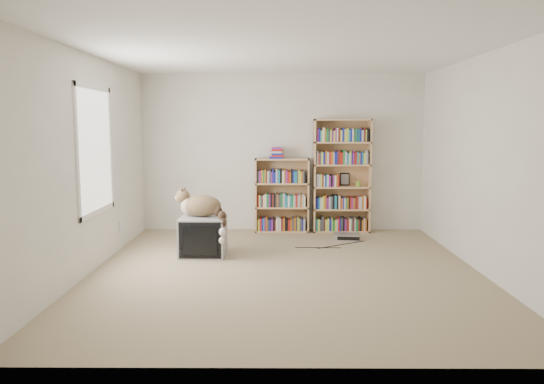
{
  "coord_description": "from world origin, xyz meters",
  "views": [
    {
      "loc": [
        -0.12,
        -6.03,
        1.69
      ],
      "look_at": [
        -0.16,
        1.0,
        0.8
      ],
      "focal_mm": 35.0,
      "sensor_mm": 36.0,
      "label": 1
    }
  ],
  "objects_px": {
    "crt_tv": "(203,236)",
    "bookcase_short": "(282,198)",
    "bookcase_tall": "(341,179)",
    "cat": "(204,209)",
    "dvd_player": "(346,237)"
  },
  "relations": [
    {
      "from": "cat",
      "to": "dvd_player",
      "type": "relative_size",
      "value": 1.98
    },
    {
      "from": "crt_tv",
      "to": "dvd_player",
      "type": "relative_size",
      "value": 1.56
    },
    {
      "from": "bookcase_tall",
      "to": "bookcase_short",
      "type": "height_order",
      "value": "bookcase_tall"
    },
    {
      "from": "bookcase_short",
      "to": "dvd_player",
      "type": "bearing_deg",
      "value": -33.62
    },
    {
      "from": "crt_tv",
      "to": "bookcase_tall",
      "type": "distance_m",
      "value": 2.64
    },
    {
      "from": "crt_tv",
      "to": "dvd_player",
      "type": "distance_m",
      "value": 2.24
    },
    {
      "from": "bookcase_tall",
      "to": "dvd_player",
      "type": "height_order",
      "value": "bookcase_tall"
    },
    {
      "from": "crt_tv",
      "to": "bookcase_short",
      "type": "xyz_separation_m",
      "value": [
        1.05,
        1.62,
        0.28
      ]
    },
    {
      "from": "dvd_player",
      "to": "bookcase_tall",
      "type": "bearing_deg",
      "value": 96.39
    },
    {
      "from": "crt_tv",
      "to": "bookcase_short",
      "type": "bearing_deg",
      "value": 57.88
    },
    {
      "from": "crt_tv",
      "to": "dvd_player",
      "type": "xyz_separation_m",
      "value": [
        2.0,
        0.98,
        -0.21
      ]
    },
    {
      "from": "bookcase_tall",
      "to": "dvd_player",
      "type": "bearing_deg",
      "value": -89.42
    },
    {
      "from": "crt_tv",
      "to": "bookcase_tall",
      "type": "xyz_separation_m",
      "value": [
        2.0,
        1.61,
        0.6
      ]
    },
    {
      "from": "cat",
      "to": "bookcase_tall",
      "type": "height_order",
      "value": "bookcase_tall"
    },
    {
      "from": "cat",
      "to": "bookcase_tall",
      "type": "xyz_separation_m",
      "value": [
        1.97,
        1.6,
        0.24
      ]
    }
  ]
}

